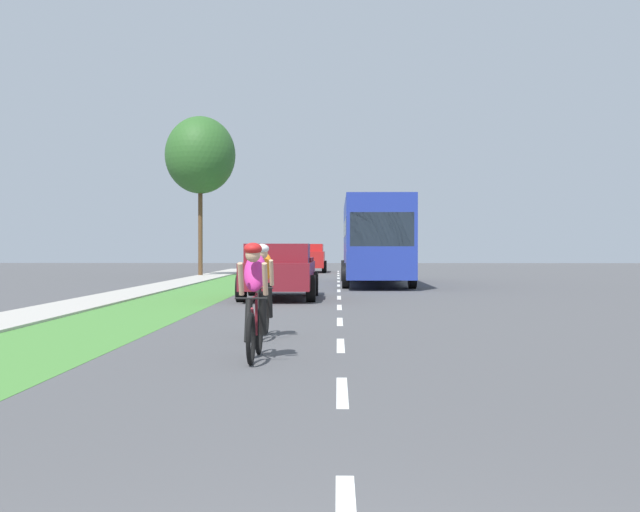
{
  "coord_description": "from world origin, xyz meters",
  "views": [
    {
      "loc": [
        -0.05,
        -2.35,
        1.5
      ],
      "look_at": [
        -0.42,
        14.39,
        1.35
      ],
      "focal_mm": 44.86,
      "sensor_mm": 36.0,
      "label": 1
    }
  ],
  "objects_px": {
    "bus_blue": "(374,237)",
    "street_tree_far": "(200,155)",
    "cyclist_trailing": "(263,289)",
    "suv_red": "(309,257)",
    "pickup_maroon": "(280,271)",
    "cyclist_lead": "(255,300)"
  },
  "relations": [
    {
      "from": "bus_blue",
      "to": "street_tree_far",
      "type": "distance_m",
      "value": 14.0
    },
    {
      "from": "cyclist_trailing",
      "to": "suv_red",
      "type": "xyz_separation_m",
      "value": [
        -0.53,
        37.05,
        0.14
      ]
    },
    {
      "from": "pickup_maroon",
      "to": "street_tree_far",
      "type": "relative_size",
      "value": 0.59
    },
    {
      "from": "street_tree_far",
      "to": "pickup_maroon",
      "type": "bearing_deg",
      "value": -73.65
    },
    {
      "from": "pickup_maroon",
      "to": "bus_blue",
      "type": "xyz_separation_m",
      "value": [
        3.29,
        9.97,
        1.15
      ]
    },
    {
      "from": "pickup_maroon",
      "to": "cyclist_lead",
      "type": "bearing_deg",
      "value": -87.31
    },
    {
      "from": "cyclist_lead",
      "to": "pickup_maroon",
      "type": "height_order",
      "value": "pickup_maroon"
    },
    {
      "from": "pickup_maroon",
      "to": "suv_red",
      "type": "relative_size",
      "value": 1.09
    },
    {
      "from": "cyclist_lead",
      "to": "bus_blue",
      "type": "bearing_deg",
      "value": 83.37
    },
    {
      "from": "bus_blue",
      "to": "street_tree_far",
      "type": "height_order",
      "value": "street_tree_far"
    },
    {
      "from": "cyclist_lead",
      "to": "bus_blue",
      "type": "height_order",
      "value": "bus_blue"
    },
    {
      "from": "suv_red",
      "to": "street_tree_far",
      "type": "distance_m",
      "value": 10.7
    },
    {
      "from": "cyclist_lead",
      "to": "suv_red",
      "type": "xyz_separation_m",
      "value": [
        -0.67,
        39.75,
        0.14
      ]
    },
    {
      "from": "pickup_maroon",
      "to": "street_tree_far",
      "type": "bearing_deg",
      "value": 106.35
    },
    {
      "from": "pickup_maroon",
      "to": "street_tree_far",
      "type": "xyz_separation_m",
      "value": [
        -5.75,
        19.61,
        5.76
      ]
    },
    {
      "from": "cyclist_trailing",
      "to": "pickup_maroon",
      "type": "relative_size",
      "value": 0.34
    },
    {
      "from": "suv_red",
      "to": "pickup_maroon",
      "type": "bearing_deg",
      "value": -89.89
    },
    {
      "from": "cyclist_lead",
      "to": "suv_red",
      "type": "distance_m",
      "value": 39.76
    },
    {
      "from": "street_tree_far",
      "to": "cyclist_trailing",
      "type": "bearing_deg",
      "value": -78.26
    },
    {
      "from": "bus_blue",
      "to": "street_tree_far",
      "type": "bearing_deg",
      "value": 133.16
    },
    {
      "from": "suv_red",
      "to": "street_tree_far",
      "type": "xyz_separation_m",
      "value": [
        -5.7,
        -7.08,
        5.64
      ]
    },
    {
      "from": "street_tree_far",
      "to": "cyclist_lead",
      "type": "bearing_deg",
      "value": -78.97
    }
  ]
}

